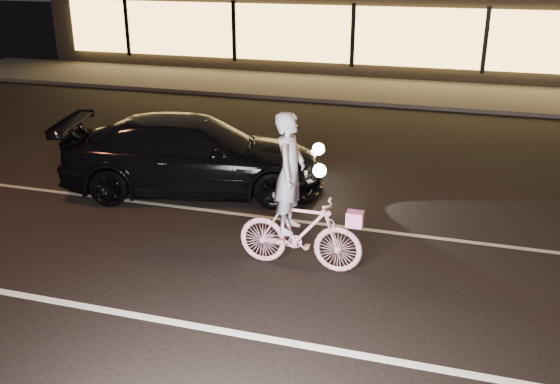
% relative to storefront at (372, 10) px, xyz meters
% --- Properties ---
extents(ground, '(90.00, 90.00, 0.00)m').
position_rel_storefront_xyz_m(ground, '(0.00, -18.97, -2.15)').
color(ground, black).
rests_on(ground, ground).
extents(lane_stripe_near, '(60.00, 0.12, 0.01)m').
position_rel_storefront_xyz_m(lane_stripe_near, '(0.00, -20.47, -2.14)').
color(lane_stripe_near, silver).
rests_on(lane_stripe_near, ground).
extents(lane_stripe_far, '(60.00, 0.10, 0.01)m').
position_rel_storefront_xyz_m(lane_stripe_far, '(0.00, -16.97, -2.14)').
color(lane_stripe_far, gray).
rests_on(lane_stripe_far, ground).
extents(sidewalk, '(30.00, 4.00, 0.12)m').
position_rel_storefront_xyz_m(sidewalk, '(0.00, -5.97, -2.09)').
color(sidewalk, '#383533').
rests_on(sidewalk, ground).
extents(storefront, '(25.40, 8.42, 4.20)m').
position_rel_storefront_xyz_m(storefront, '(0.00, 0.00, 0.00)').
color(storefront, black).
rests_on(storefront, ground).
extents(cyclist, '(1.85, 0.64, 2.33)m').
position_rel_storefront_xyz_m(cyclist, '(1.95, -18.56, -1.32)').
color(cyclist, '#DF4474').
rests_on(cyclist, ground).
extents(sedan, '(5.34, 3.22, 1.45)m').
position_rel_storefront_xyz_m(sedan, '(-0.79, -16.07, -1.42)').
color(sedan, black).
rests_on(sedan, ground).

